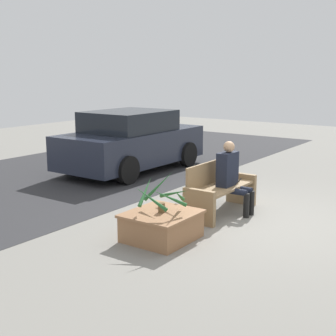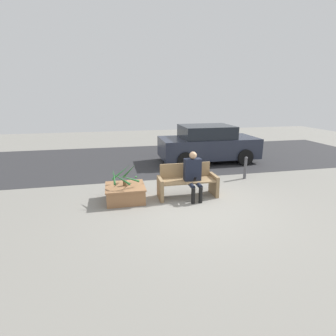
{
  "view_description": "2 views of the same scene",
  "coord_description": "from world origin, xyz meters",
  "px_view_note": "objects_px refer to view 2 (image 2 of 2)",
  "views": [
    {
      "loc": [
        -7.09,
        -3.17,
        2.47
      ],
      "look_at": [
        -1.08,
        1.07,
        0.96
      ],
      "focal_mm": 50.0,
      "sensor_mm": 36.0,
      "label": 1
    },
    {
      "loc": [
        -1.96,
        -5.86,
        2.73
      ],
      "look_at": [
        -0.46,
        1.02,
        0.77
      ],
      "focal_mm": 28.0,
      "sensor_mm": 36.0,
      "label": 2
    }
  ],
  "objects_px": {
    "person_seated": "(193,173)",
    "parked_car": "(208,144)",
    "potted_plant": "(125,176)",
    "planter_box": "(125,193)",
    "bench": "(187,182)",
    "bollard_post": "(245,167)"
  },
  "relations": [
    {
      "from": "bench",
      "to": "bollard_post",
      "type": "bearing_deg",
      "value": 25.3
    },
    {
      "from": "planter_box",
      "to": "potted_plant",
      "type": "bearing_deg",
      "value": -66.17
    },
    {
      "from": "potted_plant",
      "to": "parked_car",
      "type": "distance_m",
      "value": 5.13
    },
    {
      "from": "planter_box",
      "to": "person_seated",
      "type": "bearing_deg",
      "value": -6.38
    },
    {
      "from": "planter_box",
      "to": "potted_plant",
      "type": "height_order",
      "value": "potted_plant"
    },
    {
      "from": "planter_box",
      "to": "potted_plant",
      "type": "relative_size",
      "value": 1.35
    },
    {
      "from": "planter_box",
      "to": "parked_car",
      "type": "relative_size",
      "value": 0.26
    },
    {
      "from": "bench",
      "to": "potted_plant",
      "type": "xyz_separation_m",
      "value": [
        -1.69,
        0.01,
        0.26
      ]
    },
    {
      "from": "parked_car",
      "to": "potted_plant",
      "type": "bearing_deg",
      "value": -135.16
    },
    {
      "from": "bench",
      "to": "parked_car",
      "type": "relative_size",
      "value": 0.41
    },
    {
      "from": "parked_car",
      "to": "bollard_post",
      "type": "height_order",
      "value": "parked_car"
    },
    {
      "from": "potted_plant",
      "to": "planter_box",
      "type": "bearing_deg",
      "value": 113.83
    },
    {
      "from": "person_seated",
      "to": "planter_box",
      "type": "distance_m",
      "value": 1.89
    },
    {
      "from": "bench",
      "to": "person_seated",
      "type": "relative_size",
      "value": 1.26
    },
    {
      "from": "person_seated",
      "to": "parked_car",
      "type": "xyz_separation_m",
      "value": [
        1.84,
        3.8,
        0.03
      ]
    },
    {
      "from": "parked_car",
      "to": "bench",
      "type": "bearing_deg",
      "value": -118.24
    },
    {
      "from": "planter_box",
      "to": "parked_car",
      "type": "xyz_separation_m",
      "value": [
        3.65,
        3.6,
        0.52
      ]
    },
    {
      "from": "person_seated",
      "to": "bollard_post",
      "type": "xyz_separation_m",
      "value": [
        2.24,
        1.29,
        -0.32
      ]
    },
    {
      "from": "planter_box",
      "to": "bollard_post",
      "type": "bearing_deg",
      "value": 14.99
    },
    {
      "from": "planter_box",
      "to": "parked_car",
      "type": "bearing_deg",
      "value": 44.61
    },
    {
      "from": "person_seated",
      "to": "bollard_post",
      "type": "height_order",
      "value": "person_seated"
    },
    {
      "from": "person_seated",
      "to": "parked_car",
      "type": "bearing_deg",
      "value": 64.21
    }
  ]
}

